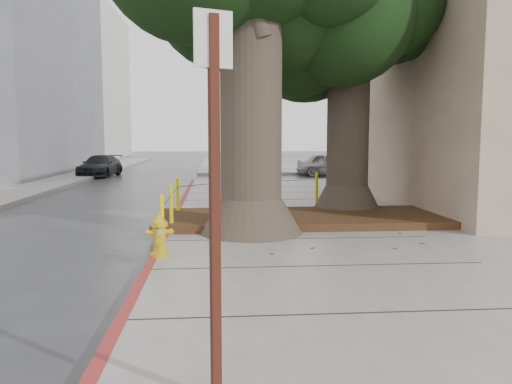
{
  "coord_description": "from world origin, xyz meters",
  "views": [
    {
      "loc": [
        -1.01,
        -7.09,
        2.03
      ],
      "look_at": [
        -0.31,
        1.43,
        1.1
      ],
      "focal_mm": 35.0,
      "sensor_mm": 36.0,
      "label": 1
    }
  ],
  "objects_px": {
    "fire_hydrant": "(159,235)",
    "car_red": "(421,163)",
    "car_dark": "(100,166)",
    "car_silver": "(330,164)",
    "signpost": "(215,188)"
  },
  "relations": [
    {
      "from": "fire_hydrant",
      "to": "car_silver",
      "type": "xyz_separation_m",
      "value": [
        7.04,
        18.38,
        0.12
      ]
    },
    {
      "from": "fire_hydrant",
      "to": "signpost",
      "type": "relative_size",
      "value": 0.26
    },
    {
      "from": "signpost",
      "to": "car_dark",
      "type": "xyz_separation_m",
      "value": [
        -6.08,
        23.6,
        -1.13
      ]
    },
    {
      "from": "fire_hydrant",
      "to": "signpost",
      "type": "height_order",
      "value": "signpost"
    },
    {
      "from": "car_red",
      "to": "car_dark",
      "type": "xyz_separation_m",
      "value": [
        -17.51,
        0.07,
        -0.11
      ]
    },
    {
      "from": "fire_hydrant",
      "to": "car_red",
      "type": "relative_size",
      "value": 0.18
    },
    {
      "from": "car_silver",
      "to": "car_red",
      "type": "height_order",
      "value": "car_red"
    },
    {
      "from": "car_silver",
      "to": "car_red",
      "type": "distance_m",
      "value": 5.32
    },
    {
      "from": "fire_hydrant",
      "to": "car_red",
      "type": "distance_m",
      "value": 22.69
    },
    {
      "from": "fire_hydrant",
      "to": "car_dark",
      "type": "xyz_separation_m",
      "value": [
        -5.19,
        19.12,
        0.06
      ]
    },
    {
      "from": "car_red",
      "to": "car_silver",
      "type": "bearing_deg",
      "value": 90.52
    },
    {
      "from": "car_silver",
      "to": "car_dark",
      "type": "bearing_deg",
      "value": 92.39
    },
    {
      "from": "fire_hydrant",
      "to": "car_dark",
      "type": "relative_size",
      "value": 0.18
    },
    {
      "from": "fire_hydrant",
      "to": "car_red",
      "type": "bearing_deg",
      "value": 47.75
    },
    {
      "from": "fire_hydrant",
      "to": "car_dark",
      "type": "distance_m",
      "value": 19.81
    }
  ]
}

